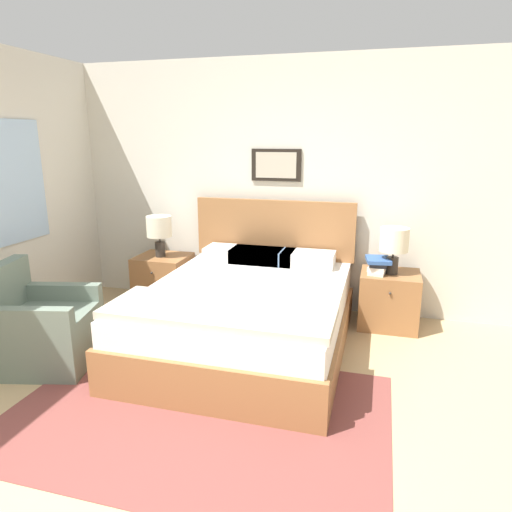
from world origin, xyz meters
TOP-DOWN VIEW (x-y plane):
  - wall_back at (-0.00, 3.11)m, footprint 6.94×0.09m
  - area_rug_main at (-0.09, 0.88)m, footprint 2.53×1.70m
  - bed at (-0.06, 1.99)m, footprint 1.70×2.15m
  - armchair at (-1.58, 1.22)m, footprint 0.88×0.83m
  - nightstand_near_window at (-1.27, 2.79)m, footprint 0.56×0.52m
  - nightstand_by_door at (1.15, 2.79)m, footprint 0.56×0.52m
  - table_lamp_near_window at (-1.28, 2.76)m, footprint 0.27×0.27m
  - table_lamp_by_door at (1.15, 2.76)m, footprint 0.27×0.27m
  - book_thick_bottom at (1.02, 2.74)m, footprint 0.18×0.26m
  - book_hardcover_middle at (1.02, 2.74)m, footprint 0.20×0.25m
  - book_novel_upper at (1.02, 2.74)m, footprint 0.16×0.22m
  - book_slim_near_top at (1.02, 2.74)m, footprint 0.26×0.30m

SIDE VIEW (x-z plane):
  - area_rug_main at x=-0.09m, z-range 0.00..0.01m
  - nightstand_near_window at x=-1.27m, z-range 0.00..0.54m
  - nightstand_by_door at x=1.15m, z-range 0.00..0.54m
  - armchair at x=-1.58m, z-range -0.12..0.72m
  - bed at x=-0.06m, z-range -0.27..0.90m
  - book_thick_bottom at x=1.02m, z-range 0.54..0.58m
  - book_hardcover_middle at x=1.02m, z-range 0.58..0.62m
  - book_novel_upper at x=1.02m, z-range 0.62..0.66m
  - book_slim_near_top at x=1.02m, z-range 0.66..0.70m
  - table_lamp_near_window at x=-1.28m, z-range 0.63..1.08m
  - table_lamp_by_door at x=1.15m, z-range 0.63..1.08m
  - wall_back at x=0.00m, z-range 0.00..2.60m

